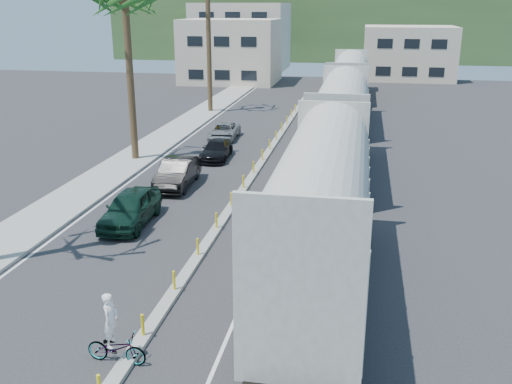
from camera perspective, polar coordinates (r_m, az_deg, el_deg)
ground at (r=16.83m, az=-13.74°, el=-17.73°), size 140.00×140.00×0.00m
sidewalk at (r=41.20m, az=-10.64°, el=4.34°), size 3.00×90.00×0.15m
rails at (r=41.44m, az=8.68°, el=4.46°), size 1.56×100.00×0.06m
median at (r=34.20m, az=-0.25°, el=1.83°), size 0.45×60.00×0.85m
lane_markings at (r=39.41m, az=-1.96°, el=3.91°), size 9.42×90.00×0.01m
freight_train at (r=39.27m, az=8.79°, el=7.99°), size 3.00×60.94×5.85m
buildings at (r=85.03m, az=2.10°, el=14.59°), size 38.00×27.00×10.00m
hillside at (r=112.50m, az=7.72°, el=16.16°), size 80.00×20.00×12.00m
car_lead at (r=27.01m, az=-12.45°, el=-1.56°), size 2.18×4.79×1.59m
car_second at (r=32.21m, az=-7.87°, el=1.90°), size 2.05×4.88×1.56m
car_third at (r=37.88m, az=-3.97°, el=4.23°), size 2.14×4.37×1.22m
car_rear at (r=43.60m, az=-3.22°, el=6.09°), size 2.25×4.40×1.19m
cyclist at (r=17.12m, az=-13.92°, el=-14.24°), size 0.81×1.84×2.18m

